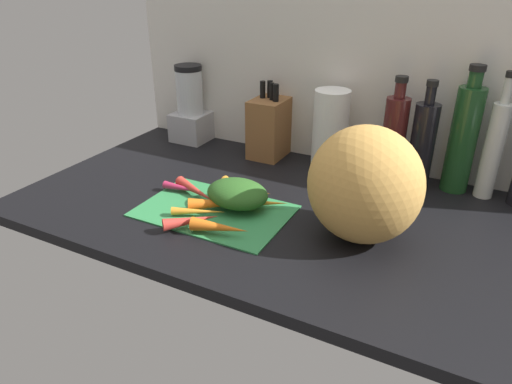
# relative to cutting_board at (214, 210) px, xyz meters

# --- Properties ---
(ground_plane) EXTENTS (1.70, 0.80, 0.03)m
(ground_plane) POSITION_rel_cutting_board_xyz_m (0.28, 0.12, -0.02)
(ground_plane) COLOR black
(wall_back) EXTENTS (1.70, 0.03, 0.60)m
(wall_back) POSITION_rel_cutting_board_xyz_m (0.28, 0.50, 0.30)
(wall_back) COLOR silver
(wall_back) RESTS_ON ground_plane
(cutting_board) EXTENTS (0.39, 0.26, 0.01)m
(cutting_board) POSITION_rel_cutting_board_xyz_m (0.00, 0.00, 0.00)
(cutting_board) COLOR #338C4C
(cutting_board) RESTS_ON ground_plane
(carrot_0) EXTENTS (0.10, 0.04, 0.02)m
(carrot_0) POSITION_rel_cutting_board_xyz_m (0.05, 0.12, 0.02)
(carrot_0) COLOR orange
(carrot_0) RESTS_ON cutting_board
(carrot_1) EXTENTS (0.13, 0.08, 0.02)m
(carrot_1) POSITION_rel_cutting_board_xyz_m (0.11, 0.07, 0.02)
(carrot_1) COLOR orange
(carrot_1) RESTS_ON cutting_board
(carrot_2) EXTENTS (0.14, 0.06, 0.03)m
(carrot_2) POSITION_rel_cutting_board_xyz_m (0.02, 0.12, 0.02)
(carrot_2) COLOR #B2264C
(carrot_2) RESTS_ON cutting_board
(carrot_3) EXTENTS (0.12, 0.12, 0.03)m
(carrot_3) POSITION_rel_cutting_board_xyz_m (-0.00, -0.10, 0.02)
(carrot_3) COLOR red
(carrot_3) RESTS_ON cutting_board
(carrot_4) EXTENTS (0.13, 0.08, 0.02)m
(carrot_4) POSITION_rel_cutting_board_xyz_m (-0.02, -0.05, 0.01)
(carrot_4) COLOR orange
(carrot_4) RESTS_ON cutting_board
(carrot_5) EXTENTS (0.16, 0.11, 0.03)m
(carrot_5) POSITION_rel_cutting_board_xyz_m (0.01, 0.01, 0.02)
(carrot_5) COLOR orange
(carrot_5) RESTS_ON cutting_board
(carrot_6) EXTENTS (0.17, 0.09, 0.03)m
(carrot_6) POSITION_rel_cutting_board_xyz_m (-0.09, 0.04, 0.02)
(carrot_6) COLOR red
(carrot_6) RESTS_ON cutting_board
(carrot_7) EXTENTS (0.13, 0.03, 0.02)m
(carrot_7) POSITION_rel_cutting_board_xyz_m (-0.13, 0.05, 0.02)
(carrot_7) COLOR #B2264C
(carrot_7) RESTS_ON cutting_board
(carrot_8) EXTENTS (0.14, 0.08, 0.03)m
(carrot_8) POSITION_rel_cutting_board_xyz_m (0.01, 0.11, 0.02)
(carrot_8) COLOR orange
(carrot_8) RESTS_ON cutting_board
(carrot_9) EXTENTS (0.15, 0.07, 0.03)m
(carrot_9) POSITION_rel_cutting_board_xyz_m (0.08, -0.10, 0.02)
(carrot_9) COLOR orange
(carrot_9) RESTS_ON cutting_board
(carrot_greens_pile) EXTENTS (0.17, 0.13, 0.07)m
(carrot_greens_pile) POSITION_rel_cutting_board_xyz_m (0.05, 0.04, 0.04)
(carrot_greens_pile) COLOR #2D6023
(carrot_greens_pile) RESTS_ON cutting_board
(winter_squash) EXTENTS (0.26, 0.24, 0.28)m
(winter_squash) POSITION_rel_cutting_board_xyz_m (0.38, 0.05, 0.13)
(winter_squash) COLOR gold
(winter_squash) RESTS_ON ground_plane
(knife_block) EXTENTS (0.11, 0.14, 0.25)m
(knife_block) POSITION_rel_cutting_board_xyz_m (-0.05, 0.43, 0.10)
(knife_block) COLOR brown
(knife_block) RESTS_ON ground_plane
(blender_appliance) EXTENTS (0.13, 0.13, 0.27)m
(blender_appliance) POSITION_rel_cutting_board_xyz_m (-0.37, 0.43, 0.11)
(blender_appliance) COLOR #B2B2B7
(blender_appliance) RESTS_ON ground_plane
(paper_towel_roll) EXTENTS (0.11, 0.11, 0.25)m
(paper_towel_roll) POSITION_rel_cutting_board_xyz_m (0.17, 0.41, 0.12)
(paper_towel_roll) COLOR white
(paper_towel_roll) RESTS_ON ground_plane
(bottle_0) EXTENTS (0.07, 0.07, 0.32)m
(bottle_0) POSITION_rel_cutting_board_xyz_m (0.36, 0.40, 0.13)
(bottle_0) COLOR #471919
(bottle_0) RESTS_ON ground_plane
(bottle_1) EXTENTS (0.07, 0.07, 0.31)m
(bottle_1) POSITION_rel_cutting_board_xyz_m (0.44, 0.40, 0.13)
(bottle_1) COLOR black
(bottle_1) RESTS_ON ground_plane
(bottle_2) EXTENTS (0.08, 0.08, 0.36)m
(bottle_2) POSITION_rel_cutting_board_xyz_m (0.54, 0.44, 0.15)
(bottle_2) COLOR #19421E
(bottle_2) RESTS_ON ground_plane
(bottle_3) EXTENTS (0.05, 0.05, 0.35)m
(bottle_3) POSITION_rel_cutting_board_xyz_m (0.62, 0.43, 0.14)
(bottle_3) COLOR silver
(bottle_3) RESTS_ON ground_plane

